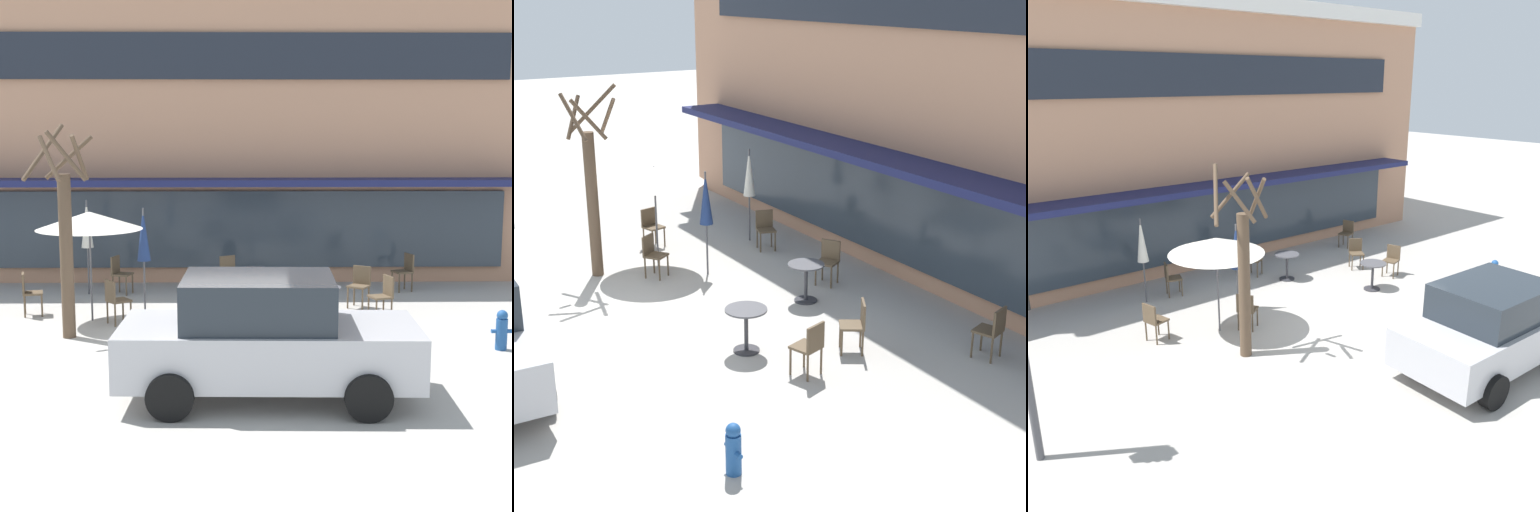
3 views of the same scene
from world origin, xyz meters
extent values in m
plane|color=#ADA8A0|center=(0.00, 0.00, 0.00)|extent=(80.00, 80.00, 0.00)
cube|color=#191E4C|center=(0.00, 5.45, 2.55)|extent=(14.71, 1.10, 0.16)
cube|color=#2D3842|center=(0.00, 5.94, 1.35)|extent=(13.85, 0.10, 1.90)
cylinder|color=#333338|center=(0.69, 3.64, 0.01)|extent=(0.44, 0.44, 0.03)
cylinder|color=#333338|center=(0.69, 3.64, 0.38)|extent=(0.07, 0.07, 0.70)
cylinder|color=#4C4C51|center=(0.69, 3.64, 0.74)|extent=(0.70, 0.70, 0.03)
cylinder|color=#333338|center=(2.00, 1.59, 0.01)|extent=(0.44, 0.44, 0.03)
cylinder|color=#333338|center=(2.00, 1.59, 0.38)|extent=(0.07, 0.07, 0.70)
cylinder|color=#4C4C51|center=(2.00, 1.59, 0.74)|extent=(0.70, 0.70, 0.03)
cylinder|color=#4C4C51|center=(-3.16, 4.61, 1.10)|extent=(0.04, 0.04, 2.20)
cone|color=silver|center=(-3.16, 4.61, 1.65)|extent=(0.28, 0.28, 1.10)
cylinder|color=#4C4C51|center=(-1.63, 2.71, 1.10)|extent=(0.04, 0.04, 2.20)
cone|color=navy|center=(-1.63, 2.71, 1.65)|extent=(0.28, 0.28, 1.10)
cylinder|color=#4C4C51|center=(-2.60, 2.01, 1.10)|extent=(0.04, 0.04, 2.20)
cone|color=silver|center=(-2.60, 2.01, 2.03)|extent=(2.10, 2.10, 0.35)
cylinder|color=brown|center=(4.11, 4.61, 0.23)|extent=(0.04, 0.04, 0.45)
cylinder|color=brown|center=(4.00, 4.93, 0.23)|extent=(0.04, 0.04, 0.45)
cylinder|color=brown|center=(4.43, 4.71, 0.23)|extent=(0.04, 0.04, 0.45)
cylinder|color=brown|center=(4.32, 5.04, 0.23)|extent=(0.04, 0.04, 0.45)
cube|color=brown|center=(4.22, 4.82, 0.47)|extent=(0.51, 0.51, 0.04)
cube|color=brown|center=(4.39, 4.88, 0.69)|extent=(0.17, 0.39, 0.40)
cylinder|color=brown|center=(-2.16, 4.70, 0.23)|extent=(0.04, 0.04, 0.45)
cylinder|color=brown|center=(-2.26, 4.38, 0.23)|extent=(0.04, 0.04, 0.45)
cylinder|color=brown|center=(-2.48, 4.80, 0.23)|extent=(0.04, 0.04, 0.45)
cylinder|color=brown|center=(-2.59, 4.48, 0.23)|extent=(0.04, 0.04, 0.45)
cube|color=brown|center=(-2.37, 4.59, 0.47)|extent=(0.50, 0.50, 0.04)
cube|color=brown|center=(-2.54, 4.64, 0.69)|extent=(0.16, 0.39, 0.40)
cylinder|color=brown|center=(2.97, 2.83, 0.23)|extent=(0.04, 0.04, 0.45)
cylinder|color=brown|center=(2.68, 3.01, 0.23)|extent=(0.04, 0.04, 0.45)
cylinder|color=brown|center=(3.15, 3.12, 0.23)|extent=(0.04, 0.04, 0.45)
cylinder|color=brown|center=(2.86, 3.29, 0.23)|extent=(0.04, 0.04, 0.45)
cube|color=brown|center=(2.91, 3.06, 0.47)|extent=(0.55, 0.55, 0.04)
cube|color=brown|center=(3.01, 3.21, 0.69)|extent=(0.36, 0.24, 0.40)
cylinder|color=brown|center=(-3.78, 2.68, 0.23)|extent=(0.04, 0.04, 0.45)
cylinder|color=brown|center=(-3.69, 2.35, 0.23)|extent=(0.04, 0.04, 0.45)
cylinder|color=brown|center=(-4.11, 2.60, 0.23)|extent=(0.04, 0.04, 0.45)
cylinder|color=brown|center=(-4.02, 2.27, 0.23)|extent=(0.04, 0.04, 0.45)
cube|color=brown|center=(-3.90, 2.48, 0.47)|extent=(0.49, 0.49, 0.04)
cube|color=brown|center=(-4.07, 2.43, 0.69)|extent=(0.14, 0.40, 0.40)
cylinder|color=brown|center=(3.08, 1.76, 0.23)|extent=(0.04, 0.04, 0.45)
cylinder|color=brown|center=(2.98, 2.08, 0.23)|extent=(0.04, 0.04, 0.45)
cylinder|color=brown|center=(3.41, 1.87, 0.23)|extent=(0.04, 0.04, 0.45)
cylinder|color=brown|center=(3.30, 2.19, 0.23)|extent=(0.04, 0.04, 0.45)
cube|color=brown|center=(3.19, 1.97, 0.47)|extent=(0.50, 0.50, 0.04)
cube|color=brown|center=(3.37, 2.03, 0.69)|extent=(0.16, 0.39, 0.40)
cylinder|color=brown|center=(-1.97, 1.96, 0.23)|extent=(0.04, 0.04, 0.45)
cylinder|color=brown|center=(-1.78, 1.68, 0.23)|extent=(0.04, 0.04, 0.45)
cylinder|color=brown|center=(-2.25, 1.77, 0.23)|extent=(0.04, 0.04, 0.45)
cylinder|color=brown|center=(-2.06, 1.49, 0.23)|extent=(0.04, 0.04, 0.45)
cube|color=brown|center=(-2.01, 1.72, 0.47)|extent=(0.56, 0.56, 0.04)
cube|color=brown|center=(-2.16, 1.62, 0.69)|extent=(0.26, 0.35, 0.40)
cylinder|color=brown|center=(0.40, 4.45, 0.23)|extent=(0.04, 0.04, 0.45)
cylinder|color=brown|center=(0.11, 4.27, 0.23)|extent=(0.04, 0.04, 0.45)
cylinder|color=brown|center=(0.22, 4.74, 0.23)|extent=(0.04, 0.04, 0.45)
cylinder|color=brown|center=(-0.07, 4.56, 0.23)|extent=(0.04, 0.04, 0.45)
cube|color=brown|center=(0.16, 4.50, 0.47)|extent=(0.55, 0.55, 0.04)
cube|color=brown|center=(0.07, 4.66, 0.69)|extent=(0.36, 0.24, 0.40)
cylinder|color=black|center=(2.12, -1.80, 0.32)|extent=(0.65, 0.24, 0.64)
cylinder|color=brown|center=(-2.78, 0.72, 1.50)|extent=(0.24, 0.24, 3.01)
cylinder|color=brown|center=(-2.47, 0.66, 3.30)|extent=(0.21, 0.69, 0.84)
cylinder|color=brown|center=(-2.77, 1.15, 3.29)|extent=(0.92, 0.11, 0.82)
cylinder|color=brown|center=(-3.19, 0.98, 3.39)|extent=(0.63, 0.92, 1.02)
cylinder|color=brown|center=(-2.97, 0.52, 3.29)|extent=(0.50, 0.49, 0.81)
cylinder|color=brown|center=(-2.65, 0.42, 3.33)|extent=(0.69, 0.35, 0.90)
cylinder|color=#1E4C8C|center=(4.92, -0.25, 0.28)|extent=(0.20, 0.20, 0.55)
sphere|color=#1E4C8C|center=(4.92, -0.25, 0.61)|extent=(0.19, 0.19, 0.19)
cylinder|color=#1E4C8C|center=(4.79, -0.25, 0.33)|extent=(0.10, 0.07, 0.07)
cylinder|color=#1E4C8C|center=(5.05, -0.25, 0.33)|extent=(0.10, 0.07, 0.07)
camera|label=1|loc=(0.42, -13.40, 3.77)|focal=55.00mm
camera|label=2|loc=(12.28, -4.18, 5.74)|focal=55.00mm
camera|label=3|loc=(-8.46, -7.61, 5.44)|focal=38.00mm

